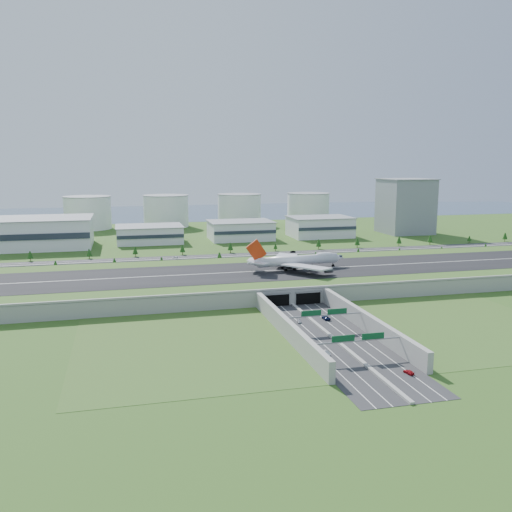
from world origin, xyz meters
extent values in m
plane|color=#28551A|center=(0.00, 0.00, 0.00)|extent=(1200.00, 1200.00, 0.00)
cube|color=#969690|center=(0.00, 0.00, 4.00)|extent=(520.00, 100.00, 8.00)
cube|color=#3E561D|center=(0.00, 0.00, 8.08)|extent=(520.00, 100.00, 0.16)
cube|color=black|center=(0.00, 0.00, 8.22)|extent=(520.00, 58.00, 0.12)
cube|color=silver|center=(0.00, 0.00, 8.30)|extent=(520.00, 0.90, 0.02)
cube|color=#969690|center=(0.00, -49.40, 8.60)|extent=(520.00, 1.20, 1.20)
cube|color=#28282B|center=(0.00, -110.00, 0.06)|extent=(34.00, 120.00, 0.12)
cube|color=#969690|center=(0.00, -110.00, 0.45)|extent=(1.60, 120.00, 0.90)
cube|color=#969690|center=(-18.20, -100.00, 4.00)|extent=(2.40, 100.00, 8.00)
cube|color=#969690|center=(18.20, -100.00, 4.00)|extent=(2.40, 100.00, 8.00)
cube|color=black|center=(-8.50, -50.20, 3.20)|extent=(13.00, 1.20, 6.00)
cube|color=black|center=(8.50, -50.20, 3.20)|extent=(13.00, 1.20, 6.00)
cylinder|color=gray|center=(-19.00, -95.00, 3.50)|extent=(0.70, 0.70, 7.00)
cylinder|color=gray|center=(19.00, -95.00, 3.50)|extent=(0.70, 0.70, 7.00)
cube|color=gray|center=(0.00, -95.00, 7.20)|extent=(38.00, 0.50, 0.50)
cube|color=#0C4C23|center=(-6.00, -95.10, 8.60)|extent=(9.00, 0.30, 2.40)
cube|color=#0C4C23|center=(6.00, -95.10, 8.60)|extent=(9.00, 0.30, 2.40)
cylinder|color=gray|center=(-19.00, -130.00, 3.50)|extent=(0.70, 0.70, 7.00)
cylinder|color=gray|center=(19.00, -130.00, 3.50)|extent=(0.70, 0.70, 7.00)
cube|color=gray|center=(0.00, -130.00, 7.20)|extent=(38.00, 0.50, 0.50)
cube|color=#0C4C23|center=(-6.00, -130.10, 8.60)|extent=(9.00, 0.30, 2.40)
cube|color=#0C4C23|center=(6.00, -130.10, 8.60)|extent=(9.00, 0.30, 2.40)
cube|color=#28282B|center=(0.00, 95.00, 0.06)|extent=(560.00, 36.00, 0.12)
cylinder|color=#3D2819|center=(-128.70, 73.00, 1.25)|extent=(0.50, 0.50, 2.50)
cone|color=#1C4011|center=(-128.70, 73.00, 4.45)|extent=(3.89, 3.89, 5.01)
cylinder|color=#3D2819|center=(-90.05, 73.00, 1.27)|extent=(0.50, 0.50, 2.53)
cone|color=#1C4011|center=(-90.05, 73.00, 4.51)|extent=(3.94, 3.94, 5.07)
cylinder|color=#3D2819|center=(-57.70, 73.00, 1.16)|extent=(0.50, 0.50, 2.31)
cone|color=#1C4011|center=(-57.70, 73.00, 4.11)|extent=(3.60, 3.60, 4.63)
cylinder|color=#3D2819|center=(-16.14, 73.00, 1.47)|extent=(0.50, 0.50, 2.93)
cone|color=#1C4011|center=(-16.14, 73.00, 5.22)|extent=(4.56, 4.56, 5.87)
cylinder|color=#3D2819|center=(15.91, 73.00, 1.06)|extent=(0.50, 0.50, 2.12)
cone|color=#1C4011|center=(15.91, 73.00, 3.78)|extent=(3.31, 3.31, 4.25)
cylinder|color=#3D2819|center=(57.93, 73.00, 1.02)|extent=(0.50, 0.50, 2.04)
cone|color=#1C4011|center=(57.93, 73.00, 3.63)|extent=(3.17, 3.17, 4.08)
cylinder|color=#3D2819|center=(92.77, 73.00, 1.22)|extent=(0.50, 0.50, 2.43)
cone|color=#1C4011|center=(92.77, 73.00, 4.32)|extent=(3.78, 3.78, 4.86)
cylinder|color=#3D2819|center=(127.91, 73.00, 1.04)|extent=(0.50, 0.50, 2.08)
cone|color=#1C4011|center=(127.91, 73.00, 3.69)|extent=(3.23, 3.23, 4.15)
cylinder|color=#3D2819|center=(165.50, 73.00, 1.01)|extent=(0.50, 0.50, 2.03)
cone|color=#1C4011|center=(165.50, 73.00, 3.61)|extent=(3.15, 3.15, 4.06)
cylinder|color=#3D2819|center=(206.11, 73.00, 1.13)|extent=(0.50, 0.50, 2.26)
cone|color=#1C4011|center=(206.11, 73.00, 4.02)|extent=(3.52, 3.52, 4.52)
cylinder|color=#3D2819|center=(-151.28, 117.00, 1.32)|extent=(0.50, 0.50, 2.65)
cone|color=#1C4011|center=(-151.28, 117.00, 4.70)|extent=(4.12, 4.12, 5.29)
cylinder|color=#3D2819|center=(-109.17, 117.00, 1.32)|extent=(0.50, 0.50, 2.64)
cone|color=#1C4011|center=(-109.17, 117.00, 4.69)|extent=(4.10, 4.10, 5.27)
cylinder|color=#3D2819|center=(-74.77, 117.00, 1.35)|extent=(0.50, 0.50, 2.70)
cone|color=#1C4011|center=(-74.77, 117.00, 4.80)|extent=(4.20, 4.20, 5.40)
cylinder|color=#3D2819|center=(-38.16, 117.00, 1.40)|extent=(0.50, 0.50, 2.80)
cone|color=#1C4011|center=(-38.16, 117.00, 4.97)|extent=(4.35, 4.35, 5.59)
cylinder|color=#3D2819|center=(0.63, 117.00, 1.47)|extent=(0.50, 0.50, 2.95)
cone|color=#1C4011|center=(0.63, 117.00, 5.24)|extent=(4.58, 4.58, 5.89)
cylinder|color=#3D2819|center=(38.73, 117.00, 1.09)|extent=(0.50, 0.50, 2.19)
cone|color=#1C4011|center=(38.73, 117.00, 3.89)|extent=(3.40, 3.40, 4.37)
cylinder|color=#3D2819|center=(76.60, 117.00, 1.49)|extent=(0.50, 0.50, 2.98)
cone|color=#1C4011|center=(76.60, 117.00, 5.30)|extent=(4.64, 4.64, 5.97)
cylinder|color=#3D2819|center=(111.88, 117.00, 1.45)|extent=(0.50, 0.50, 2.89)
cone|color=#1C4011|center=(111.88, 117.00, 5.14)|extent=(4.50, 4.50, 5.78)
cylinder|color=#3D2819|center=(151.48, 117.00, 1.46)|extent=(0.50, 0.50, 2.93)
cone|color=#1C4011|center=(151.48, 117.00, 5.21)|extent=(4.56, 4.56, 5.86)
cylinder|color=#3D2819|center=(181.98, 117.00, 1.46)|extent=(0.50, 0.50, 2.92)
cone|color=#1C4011|center=(181.98, 117.00, 5.19)|extent=(4.54, 4.54, 5.84)
cylinder|color=#3D2819|center=(221.92, 117.00, 1.15)|extent=(0.50, 0.50, 2.30)
cone|color=#1C4011|center=(221.92, 117.00, 4.09)|extent=(3.58, 3.58, 4.60)
cylinder|color=#3D2819|center=(259.52, 117.00, 1.47)|extent=(0.50, 0.50, 2.94)
cone|color=#1C4011|center=(259.52, 117.00, 5.22)|extent=(4.57, 4.57, 5.88)
cube|color=silver|center=(-170.00, 185.00, 12.50)|extent=(120.00, 60.00, 25.00)
cube|color=silver|center=(-60.00, 190.00, 7.50)|extent=(58.00, 42.00, 15.00)
cube|color=silver|center=(25.00, 190.00, 8.50)|extent=(58.00, 42.00, 17.00)
cube|color=silver|center=(105.00, 190.00, 9.50)|extent=(58.00, 42.00, 19.00)
cube|color=gray|center=(200.00, 195.00, 27.50)|extent=(46.00, 46.00, 55.00)
cylinder|color=silver|center=(-120.00, 310.00, 17.50)|extent=(50.00, 50.00, 35.00)
cylinder|color=silver|center=(-35.00, 310.00, 17.50)|extent=(50.00, 50.00, 35.00)
cylinder|color=silver|center=(50.00, 310.00, 17.50)|extent=(50.00, 50.00, 35.00)
cylinder|color=silver|center=(135.00, 310.00, 17.50)|extent=(50.00, 50.00, 35.00)
cube|color=#344A64|center=(0.00, 480.00, 0.03)|extent=(1200.00, 260.00, 0.06)
cylinder|color=silver|center=(19.56, 0.44, 13.69)|extent=(52.53, 11.31, 5.97)
cone|color=silver|center=(47.37, 3.32, 13.69)|extent=(8.03, 6.70, 5.97)
cone|color=silver|center=(-8.26, -2.43, 14.06)|extent=(9.88, 6.89, 5.97)
ellipsoid|color=silver|center=(37.21, 2.27, 15.83)|extent=(13.13, 5.93, 3.67)
cube|color=silver|center=(19.33, -15.51, 12.75)|extent=(26.76, 29.52, 1.47)
cube|color=silver|center=(16.07, 16.01, 12.75)|extent=(23.20, 30.45, 1.47)
cylinder|color=#38383D|center=(25.13, -10.22, 10.70)|extent=(5.11, 3.28, 2.80)
cylinder|color=#38383D|center=(31.59, -19.86, 10.70)|extent=(5.11, 3.28, 2.80)
cylinder|color=#38383D|center=(22.83, 12.03, 10.70)|extent=(5.11, 3.28, 2.80)
cylinder|color=#38383D|center=(27.18, 22.78, 10.70)|extent=(5.11, 3.28, 2.80)
cube|color=silver|center=(-6.71, -8.36, 14.80)|extent=(10.54, 11.58, 0.56)
cube|color=silver|center=(-7.95, 3.69, 14.80)|extent=(9.29, 11.64, 0.56)
cube|color=red|center=(-7.33, -2.34, 21.14)|extent=(13.30, 2.20, 13.97)
cylinder|color=black|center=(43.51, 2.92, 8.79)|extent=(1.77, 0.65, 1.77)
cylinder|color=black|center=(16.16, -2.91, 8.79)|extent=(1.77, 0.65, 1.77)
cylinder|color=black|center=(15.54, 3.03, 8.79)|extent=(1.77, 0.65, 1.77)
cylinder|color=black|center=(10.59, -3.48, 8.79)|extent=(1.77, 0.65, 1.77)
cylinder|color=black|center=(9.98, 2.45, 8.79)|extent=(1.77, 0.65, 1.77)
imported|color=silver|center=(-6.56, -80.70, 0.82)|extent=(2.51, 4.34, 1.39)
imported|color=silver|center=(-9.96, -122.67, 0.87)|extent=(3.10, 4.80, 1.49)
imported|color=#0C153C|center=(7.26, -78.81, 0.94)|extent=(2.92, 5.98, 1.64)
imported|color=#A70F17|center=(11.29, -147.71, 0.79)|extent=(2.64, 4.89, 1.35)
imported|color=#545459|center=(-151.58, 89.62, 0.83)|extent=(4.38, 2.25, 1.42)
imported|color=black|center=(50.09, 105.51, 0.86)|extent=(4.63, 1.97, 1.48)
imported|color=silver|center=(215.44, 88.17, 0.95)|extent=(6.53, 4.49, 1.66)
imported|color=white|center=(-45.35, 102.17, 0.83)|extent=(5.24, 3.43, 1.41)
camera|label=1|loc=(-83.63, -308.54, 73.27)|focal=38.00mm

